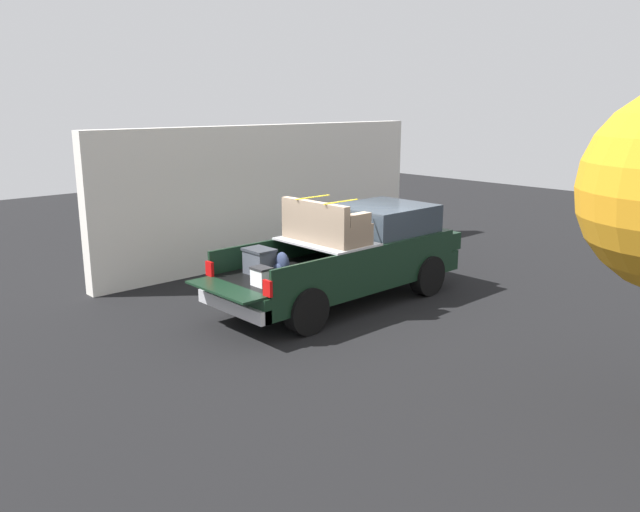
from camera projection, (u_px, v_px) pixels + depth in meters
The scene contains 4 objects.
ground_plane at pixel (341, 302), 13.26m from camera, with size 40.00×40.00×0.00m, color black.
pickup_truck at pixel (355, 254), 13.29m from camera, with size 6.05×2.06×2.23m.
building_facade at pixel (270, 193), 16.60m from camera, with size 10.04×0.36×3.52m, color silver.
trash_can at pixel (364, 232), 17.98m from camera, with size 0.60×0.60×0.98m.
Camera 1 is at (-8.93, -8.98, 4.09)m, focal length 35.56 mm.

